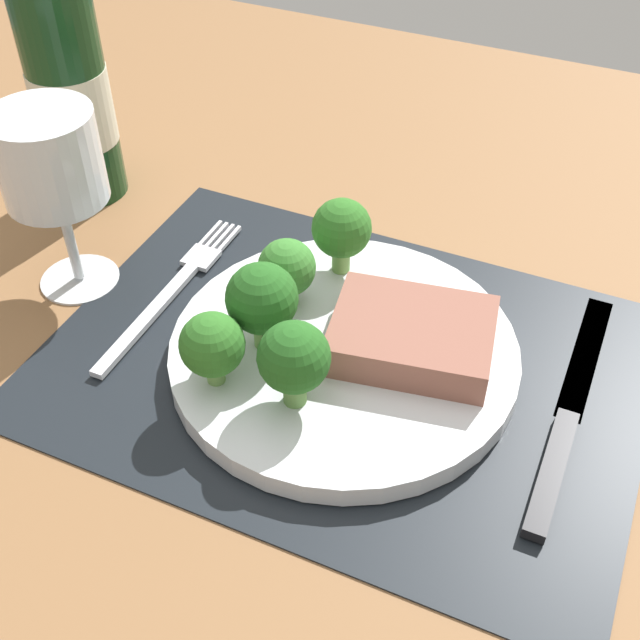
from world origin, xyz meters
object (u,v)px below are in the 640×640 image
at_px(plate, 344,353).
at_px(wine_bottle, 69,88).
at_px(steak, 412,336).
at_px(wine_glass, 51,168).
at_px(fork, 172,290).
at_px(knife, 566,422).

relative_size(plate, wine_bottle, 0.87).
bearing_deg(steak, wine_glass, -176.77).
bearing_deg(fork, plate, -7.98).
distance_m(steak, wine_bottle, 0.36).
height_order(plate, fork, plate).
bearing_deg(wine_bottle, knife, -13.13).
distance_m(knife, wine_bottle, 0.47).
relative_size(knife, wine_glass, 1.58).
distance_m(steak, wine_glass, 0.28).
bearing_deg(fork, knife, -4.22).
distance_m(plate, steak, 0.05).
bearing_deg(steak, wine_bottle, 164.26).
distance_m(steak, fork, 0.19).
relative_size(plate, fork, 1.26).
relative_size(steak, wine_glass, 0.74).
xyz_separation_m(steak, wine_bottle, (-0.34, 0.10, 0.07)).
bearing_deg(wine_bottle, fork, -33.48).
relative_size(plate, knife, 1.05).
bearing_deg(wine_bottle, plate, -20.50).
height_order(steak, knife, steak).
relative_size(steak, wine_bottle, 0.39).
bearing_deg(wine_glass, wine_bottle, 121.73).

